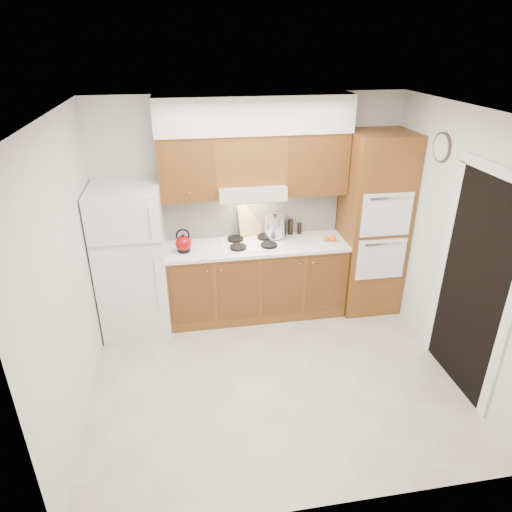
# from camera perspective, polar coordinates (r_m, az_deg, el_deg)

# --- Properties ---
(floor) EXTENTS (3.60, 3.60, 0.00)m
(floor) POSITION_cam_1_polar(r_m,az_deg,el_deg) (4.86, 2.18, -14.54)
(floor) COLOR #BBB3A4
(floor) RESTS_ON ground
(ceiling) EXTENTS (3.60, 3.60, 0.00)m
(ceiling) POSITION_cam_1_polar(r_m,az_deg,el_deg) (3.75, 2.86, 17.39)
(ceiling) COLOR white
(ceiling) RESTS_ON wall_back
(wall_back) EXTENTS (3.60, 0.02, 2.60)m
(wall_back) POSITION_cam_1_polar(r_m,az_deg,el_deg) (5.50, -0.75, 6.19)
(wall_back) COLOR silver
(wall_back) RESTS_ON floor
(wall_left) EXTENTS (0.02, 3.00, 2.60)m
(wall_left) POSITION_cam_1_polar(r_m,az_deg,el_deg) (4.19, -22.43, -2.47)
(wall_left) COLOR silver
(wall_left) RESTS_ON floor
(wall_right) EXTENTS (0.02, 3.00, 2.60)m
(wall_right) POSITION_cam_1_polar(r_m,az_deg,el_deg) (4.82, 23.90, 0.95)
(wall_right) COLOR silver
(wall_right) RESTS_ON floor
(fridge) EXTENTS (0.75, 0.72, 1.72)m
(fridge) POSITION_cam_1_polar(r_m,az_deg,el_deg) (5.32, -15.23, -0.64)
(fridge) COLOR white
(fridge) RESTS_ON floor
(base_cabinets) EXTENTS (2.11, 0.60, 0.90)m
(base_cabinets) POSITION_cam_1_polar(r_m,az_deg,el_deg) (5.58, 0.03, -3.07)
(base_cabinets) COLOR brown
(base_cabinets) RESTS_ON floor
(countertop) EXTENTS (2.13, 0.62, 0.04)m
(countertop) POSITION_cam_1_polar(r_m,az_deg,el_deg) (5.36, 0.05, 1.28)
(countertop) COLOR white
(countertop) RESTS_ON base_cabinets
(backsplash) EXTENTS (2.11, 0.03, 0.56)m
(backsplash) POSITION_cam_1_polar(r_m,az_deg,el_deg) (5.52, -0.46, 5.37)
(backsplash) COLOR white
(backsplash) RESTS_ON countertop
(oven_cabinet) EXTENTS (0.70, 0.65, 2.20)m
(oven_cabinet) POSITION_cam_1_polar(r_m,az_deg,el_deg) (5.67, 14.35, 3.82)
(oven_cabinet) COLOR brown
(oven_cabinet) RESTS_ON floor
(upper_cab_left) EXTENTS (0.63, 0.33, 0.70)m
(upper_cab_left) POSITION_cam_1_polar(r_m,az_deg,el_deg) (5.12, -8.56, 10.86)
(upper_cab_left) COLOR brown
(upper_cab_left) RESTS_ON wall_back
(upper_cab_right) EXTENTS (0.73, 0.33, 0.70)m
(upper_cab_right) POSITION_cam_1_polar(r_m,az_deg,el_deg) (5.34, 7.26, 11.55)
(upper_cab_right) COLOR brown
(upper_cab_right) RESTS_ON wall_back
(range_hood) EXTENTS (0.75, 0.45, 0.15)m
(range_hood) POSITION_cam_1_polar(r_m,az_deg,el_deg) (5.20, -0.65, 8.21)
(range_hood) COLOR silver
(range_hood) RESTS_ON wall_back
(upper_cab_over_hood) EXTENTS (0.75, 0.33, 0.55)m
(upper_cab_over_hood) POSITION_cam_1_polar(r_m,az_deg,el_deg) (5.16, -0.78, 12.11)
(upper_cab_over_hood) COLOR brown
(upper_cab_over_hood) RESTS_ON range_hood
(soffit) EXTENTS (2.13, 0.36, 0.40)m
(soffit) POSITION_cam_1_polar(r_m,az_deg,el_deg) (5.06, -0.20, 17.32)
(soffit) COLOR silver
(soffit) RESTS_ON wall_back
(cooktop) EXTENTS (0.74, 0.50, 0.01)m
(cooktop) POSITION_cam_1_polar(r_m,az_deg,el_deg) (5.36, -0.51, 1.58)
(cooktop) COLOR white
(cooktop) RESTS_ON countertop
(doorway) EXTENTS (0.02, 0.90, 2.10)m
(doorway) POSITION_cam_1_polar(r_m,az_deg,el_deg) (4.66, 25.44, -3.63)
(doorway) COLOR black
(doorway) RESTS_ON floor
(wall_clock) EXTENTS (0.02, 0.30, 0.30)m
(wall_clock) POSITION_cam_1_polar(r_m,az_deg,el_deg) (5.00, 22.21, 12.47)
(wall_clock) COLOR #3F3833
(wall_clock) RESTS_ON wall_right
(kettle) EXTENTS (0.22, 0.22, 0.18)m
(kettle) POSITION_cam_1_polar(r_m,az_deg,el_deg) (5.20, -9.07, 1.55)
(kettle) COLOR maroon
(kettle) RESTS_ON countertop
(cutting_board) EXTENTS (0.31, 0.18, 0.39)m
(cutting_board) POSITION_cam_1_polar(r_m,az_deg,el_deg) (5.51, -0.77, 4.44)
(cutting_board) COLOR tan
(cutting_board) RESTS_ON countertop
(stock_pot) EXTENTS (0.27, 0.27, 0.25)m
(stock_pot) POSITION_cam_1_polar(r_m,az_deg,el_deg) (5.46, 2.37, 3.74)
(stock_pot) COLOR silver
(stock_pot) RESTS_ON cooktop
(condiment_a) EXTENTS (0.06, 0.06, 0.18)m
(condiment_a) POSITION_cam_1_polar(r_m,az_deg,el_deg) (5.58, 3.54, 3.43)
(condiment_a) COLOR black
(condiment_a) RESTS_ON countertop
(condiment_b) EXTENTS (0.06, 0.06, 0.19)m
(condiment_b) POSITION_cam_1_polar(r_m,az_deg,el_deg) (5.61, 4.33, 3.63)
(condiment_b) COLOR black
(condiment_b) RESTS_ON countertop
(condiment_c) EXTENTS (0.06, 0.06, 0.14)m
(condiment_c) POSITION_cam_1_polar(r_m,az_deg,el_deg) (5.65, 5.46, 3.48)
(condiment_c) COLOR black
(condiment_c) RESTS_ON countertop
(orange_near) EXTENTS (0.10, 0.10, 0.07)m
(orange_near) POSITION_cam_1_polar(r_m,az_deg,el_deg) (5.49, 8.73, 2.18)
(orange_near) COLOR orange
(orange_near) RESTS_ON countertop
(orange_far) EXTENTS (0.08, 0.08, 0.08)m
(orange_far) POSITION_cam_1_polar(r_m,az_deg,el_deg) (5.50, 9.58, 2.23)
(orange_far) COLOR #FF5B0D
(orange_far) RESTS_ON countertop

